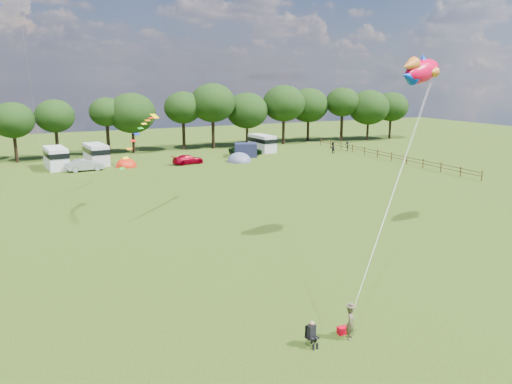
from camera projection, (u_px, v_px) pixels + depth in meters
name	position (u px, v px, depth m)	size (l,w,h in m)	color
ground_plane	(321.00, 299.00, 25.74)	(180.00, 180.00, 0.00)	black
tree_line	(157.00, 110.00, 75.08)	(102.98, 10.98, 10.27)	black
fence	(384.00, 154.00, 69.21)	(0.12, 33.12, 1.20)	#472D19
car_b	(85.00, 165.00, 60.69)	(1.53, 4.10, 1.45)	#93979A
car_c	(188.00, 159.00, 65.52)	(1.69, 4.01, 1.20)	maroon
car_d	(246.00, 150.00, 73.21)	(2.27, 5.02, 1.37)	black
campervan_b	(56.00, 157.00, 62.14)	(2.81, 5.60, 2.65)	silver
campervan_c	(96.00, 153.00, 65.31)	(2.85, 5.57, 2.62)	silver
campervan_d	(262.00, 143.00, 76.41)	(2.69, 5.37, 2.54)	silver
tent_orange	(126.00, 166.00, 63.76)	(2.74, 3.00, 2.14)	red
tent_greyblue	(239.00, 161.00, 67.48)	(3.35, 3.67, 2.49)	#50586F
awning_navy	(246.00, 150.00, 71.51)	(3.11, 2.53, 1.95)	#1B1E3A
kite_flyer	(351.00, 323.00, 21.68)	(0.55, 0.36, 1.51)	brown
camp_chair	(311.00, 331.00, 21.12)	(0.55, 0.55, 1.16)	#99999E
kite_bag	(343.00, 330.00, 22.22)	(0.46, 0.31, 0.33)	#B90013
fish_kite	(419.00, 71.00, 33.08)	(4.39, 2.46, 2.30)	#E9002D
streamer_kite_a	(3.00, 6.00, 39.91)	(3.23, 5.52, 5.73)	#FFAB2B
streamer_kite_b	(142.00, 132.00, 40.04)	(4.33, 4.69, 3.81)	#FFDD00
walker_a	(332.00, 148.00, 74.50)	(0.84, 0.52, 1.72)	black
walker_b	(347.00, 146.00, 77.24)	(0.95, 0.44, 1.47)	black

